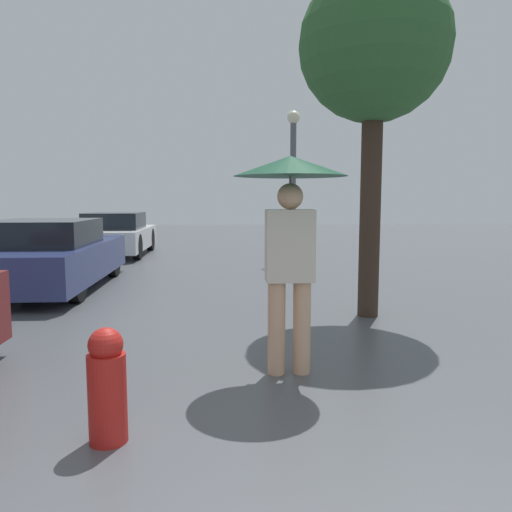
{
  "coord_description": "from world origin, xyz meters",
  "views": [
    {
      "loc": [
        -0.33,
        -1.02,
        1.57
      ],
      "look_at": [
        -0.02,
        3.33,
        1.08
      ],
      "focal_mm": 35.0,
      "sensor_mm": 36.0,
      "label": 1
    }
  ],
  "objects_px": {
    "parked_car_middle": "(48,256)",
    "street_lamp": "(293,170)",
    "parked_car_farthest": "(116,235)",
    "fire_hydrant": "(107,386)",
    "tree": "(374,50)",
    "pedestrian": "(290,209)"
  },
  "relations": [
    {
      "from": "parked_car_middle",
      "to": "street_lamp",
      "type": "distance_m",
      "value": 6.37
    },
    {
      "from": "fire_hydrant",
      "to": "parked_car_farthest",
      "type": "bearing_deg",
      "value": 101.23
    },
    {
      "from": "pedestrian",
      "to": "parked_car_farthest",
      "type": "height_order",
      "value": "pedestrian"
    },
    {
      "from": "pedestrian",
      "to": "parked_car_middle",
      "type": "bearing_deg",
      "value": 128.47
    },
    {
      "from": "pedestrian",
      "to": "parked_car_farthest",
      "type": "xyz_separation_m",
      "value": [
        -3.56,
        9.95,
        -0.91
      ]
    },
    {
      "from": "parked_car_middle",
      "to": "street_lamp",
      "type": "height_order",
      "value": "street_lamp"
    },
    {
      "from": "pedestrian",
      "to": "street_lamp",
      "type": "bearing_deg",
      "value": 81.63
    },
    {
      "from": "tree",
      "to": "fire_hydrant",
      "type": "relative_size",
      "value": 5.93
    },
    {
      "from": "parked_car_farthest",
      "to": "tree",
      "type": "xyz_separation_m",
      "value": [
        4.94,
        -7.78,
        2.9
      ]
    },
    {
      "from": "tree",
      "to": "parked_car_farthest",
      "type": "bearing_deg",
      "value": 122.38
    },
    {
      "from": "fire_hydrant",
      "to": "pedestrian",
      "type": "bearing_deg",
      "value": 41.65
    },
    {
      "from": "parked_car_middle",
      "to": "tree",
      "type": "relative_size",
      "value": 0.94
    },
    {
      "from": "parked_car_farthest",
      "to": "street_lamp",
      "type": "height_order",
      "value": "street_lamp"
    },
    {
      "from": "pedestrian",
      "to": "parked_car_farthest",
      "type": "relative_size",
      "value": 0.49
    },
    {
      "from": "parked_car_farthest",
      "to": "tree",
      "type": "height_order",
      "value": "tree"
    },
    {
      "from": "parked_car_farthest",
      "to": "street_lamp",
      "type": "distance_m",
      "value": 5.35
    },
    {
      "from": "pedestrian",
      "to": "parked_car_middle",
      "type": "height_order",
      "value": "pedestrian"
    },
    {
      "from": "parked_car_farthest",
      "to": "tree",
      "type": "bearing_deg",
      "value": -57.62
    },
    {
      "from": "parked_car_farthest",
      "to": "fire_hydrant",
      "type": "xyz_separation_m",
      "value": [
        2.21,
        -11.15,
        -0.2
      ]
    },
    {
      "from": "pedestrian",
      "to": "fire_hydrant",
      "type": "bearing_deg",
      "value": -138.35
    },
    {
      "from": "pedestrian",
      "to": "fire_hydrant",
      "type": "height_order",
      "value": "pedestrian"
    },
    {
      "from": "parked_car_middle",
      "to": "parked_car_farthest",
      "type": "height_order",
      "value": "parked_car_middle"
    }
  ]
}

